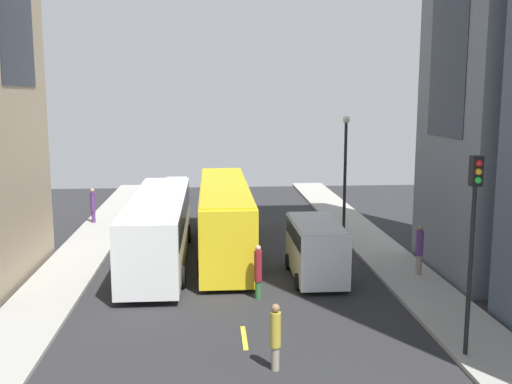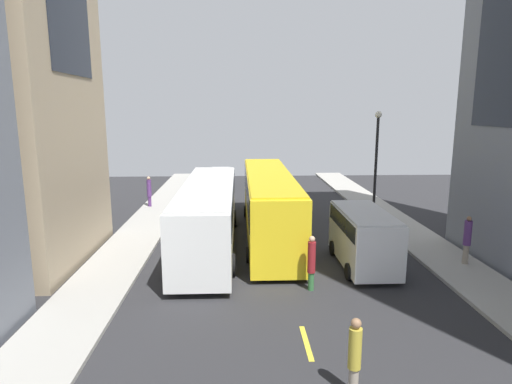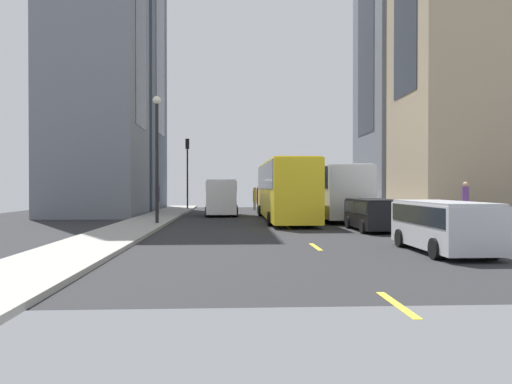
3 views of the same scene
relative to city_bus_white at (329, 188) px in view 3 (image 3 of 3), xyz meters
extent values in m
plane|color=#28282B|center=(3.62, 3.09, -2.01)|extent=(42.17, 42.17, 0.00)
cube|color=#9E9B93|center=(-4.12, 3.09, -1.93)|extent=(2.70, 44.00, 0.15)
cube|color=#9E9B93|center=(11.35, 3.09, -1.93)|extent=(2.70, 44.00, 0.15)
cube|color=yellow|center=(3.62, -17.91, -2.00)|extent=(0.16, 2.00, 0.01)
cube|color=yellow|center=(3.62, -9.51, -2.00)|extent=(0.16, 2.00, 0.01)
cube|color=yellow|center=(3.62, -1.11, -2.00)|extent=(0.16, 2.00, 0.01)
cube|color=yellow|center=(3.62, 7.29, -2.00)|extent=(0.16, 2.00, 0.01)
cube|color=yellow|center=(3.62, 15.69, -2.00)|extent=(0.16, 2.00, 0.01)
cube|color=yellow|center=(3.62, 24.09, -2.00)|extent=(0.16, 2.00, 0.01)
cube|color=slate|center=(-10.20, -11.76, 13.32)|extent=(9.06, 9.58, 30.67)
cube|color=#1E232D|center=(-10.20, -11.76, 13.32)|extent=(9.15, 5.27, 16.87)
cube|color=#4C5666|center=(17.12, -12.54, 13.15)|extent=(8.43, 9.31, 30.32)
cube|color=#1E232D|center=(17.12, -12.54, 13.15)|extent=(8.51, 5.12, 16.68)
cube|color=slate|center=(16.08, -2.87, 11.97)|extent=(6.36, 7.22, 27.97)
cube|color=#1E232D|center=(16.08, -2.87, 11.97)|extent=(6.42, 3.97, 15.38)
cube|color=silver|center=(0.00, 0.00, -0.23)|extent=(2.55, 12.84, 3.00)
cube|color=black|center=(0.00, 0.00, 0.62)|extent=(2.60, 11.82, 1.20)
cube|color=beige|center=(0.00, 0.00, 1.31)|extent=(2.45, 12.33, 0.08)
cylinder|color=black|center=(-1.17, 3.98, -1.51)|extent=(0.46, 1.00, 1.00)
cylinder|color=black|center=(1.17, 3.98, -1.51)|extent=(0.46, 1.00, 1.00)
cylinder|color=black|center=(-1.17, -3.98, -1.51)|extent=(0.46, 1.00, 1.00)
cylinder|color=black|center=(1.17, -3.98, -1.51)|extent=(0.46, 1.00, 1.00)
cube|color=yellow|center=(3.24, 1.93, -0.15)|extent=(2.45, 14.06, 3.30)
cube|color=black|center=(3.24, 1.93, 0.71)|extent=(2.50, 12.94, 1.48)
cube|color=gold|center=(3.24, 1.93, 1.54)|extent=(2.35, 13.50, 0.08)
cylinder|color=black|center=(2.11, 6.29, -1.63)|extent=(0.44, 0.76, 0.76)
cylinder|color=black|center=(4.37, 6.29, -1.63)|extent=(0.44, 0.76, 0.76)
cylinder|color=black|center=(2.11, -2.44, -1.63)|extent=(0.44, 0.76, 0.76)
cylinder|color=black|center=(4.37, -2.44, -1.63)|extent=(0.44, 0.76, 0.76)
cube|color=white|center=(7.18, -3.09, -0.66)|extent=(2.05, 5.03, 2.30)
cube|color=black|center=(7.18, -3.09, 0.09)|extent=(2.09, 4.63, 0.69)
cube|color=silver|center=(7.18, -3.09, 0.53)|extent=(1.97, 4.83, 0.08)
cylinder|color=black|center=(6.24, -1.53, -1.65)|extent=(0.37, 0.72, 0.72)
cylinder|color=black|center=(8.12, -1.53, -1.65)|extent=(0.37, 0.72, 0.72)
cylinder|color=black|center=(6.24, -4.65, -1.65)|extent=(0.37, 0.72, 0.72)
cylinder|color=black|center=(8.12, -4.65, -1.65)|extent=(0.37, 0.72, 0.72)
cube|color=black|center=(-0.21, 9.54, -1.21)|extent=(1.79, 4.44, 1.25)
cube|color=black|center=(-0.21, 9.54, -0.90)|extent=(1.82, 4.09, 0.53)
cube|color=black|center=(-0.21, 9.54, -0.55)|extent=(1.72, 4.27, 0.08)
cylinder|color=black|center=(-1.03, 10.92, -1.70)|extent=(0.32, 0.62, 0.62)
cylinder|color=black|center=(0.61, 10.92, -1.70)|extent=(0.32, 0.62, 0.62)
cylinder|color=black|center=(-1.03, 8.16, -1.70)|extent=(0.32, 0.62, 0.62)
cylinder|color=black|center=(0.61, 8.16, -1.70)|extent=(0.32, 0.62, 0.62)
cube|color=#B7BABF|center=(-0.15, 17.32, -1.15)|extent=(1.75, 4.75, 1.37)
cube|color=black|center=(-0.15, 17.32, -0.81)|extent=(1.78, 4.37, 0.58)
cube|color=#9C9EA2|center=(-0.15, 17.32, -0.43)|extent=(1.68, 4.56, 0.08)
cylinder|color=black|center=(-0.96, 18.79, -1.70)|extent=(0.31, 0.62, 0.62)
cylinder|color=black|center=(0.65, 18.79, -1.70)|extent=(0.31, 0.62, 0.62)
cylinder|color=black|center=(-0.96, 15.85, -1.70)|extent=(0.31, 0.62, 0.62)
cylinder|color=black|center=(0.65, 15.85, -1.70)|extent=(0.31, 0.62, 0.62)
cylinder|color=#336B38|center=(4.40, -5.62, -1.64)|extent=(0.24, 0.24, 0.74)
cylinder|color=maroon|center=(4.40, -5.62, -0.65)|extent=(0.31, 0.31, 1.25)
sphere|color=tan|center=(4.40, -5.62, 0.09)|extent=(0.23, 0.23, 0.23)
cylinder|color=gray|center=(11.83, -3.35, -1.42)|extent=(0.25, 0.25, 0.88)
cylinder|color=#593372|center=(11.83, -3.35, -0.42)|extent=(0.34, 0.34, 1.13)
sphere|color=#8C6647|center=(11.83, -3.35, 0.25)|extent=(0.21, 0.21, 0.21)
cylinder|color=gray|center=(4.40, -11.97, -1.64)|extent=(0.24, 0.24, 0.74)
cylinder|color=gold|center=(4.40, -11.97, -0.73)|extent=(0.33, 0.33, 1.06)
sphere|color=#8C6647|center=(4.40, -11.97, -0.07)|extent=(0.26, 0.26, 0.26)
cylinder|color=#593372|center=(-4.88, 9.06, -1.51)|extent=(0.24, 0.24, 0.71)
cylinder|color=#593372|center=(-4.88, 9.06, -0.54)|extent=(0.32, 0.32, 1.23)
sphere|color=tan|center=(-4.88, 9.06, 0.20)|extent=(0.24, 0.24, 0.24)
cylinder|color=black|center=(10.40, -11.64, 0.79)|extent=(0.14, 0.14, 5.30)
cube|color=black|center=(10.40, -11.64, 3.89)|extent=(0.32, 0.32, 0.90)
sphere|color=red|center=(10.40, -11.81, 4.14)|extent=(0.20, 0.20, 0.20)
sphere|color=orange|center=(10.40, -11.81, 3.89)|extent=(0.20, 0.20, 0.20)
sphere|color=green|center=(10.40, -11.81, 3.64)|extent=(0.20, 0.20, 0.20)
cylinder|color=black|center=(10.50, 5.89, 1.34)|extent=(0.18, 0.18, 6.39)
sphere|color=silver|center=(10.50, 5.89, 4.71)|extent=(0.44, 0.44, 0.44)
camera|label=1|loc=(2.54, -28.61, 6.11)|focal=41.85mm
camera|label=2|loc=(1.59, -21.46, 5.03)|focal=30.06mm
camera|label=3|loc=(6.54, 32.68, 0.07)|focal=34.86mm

